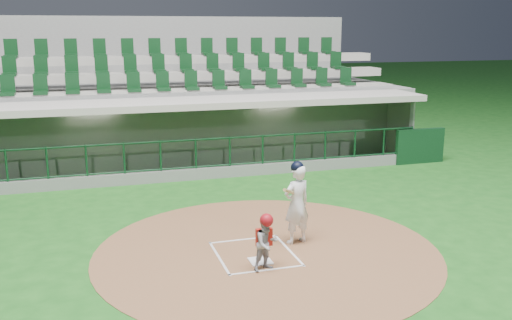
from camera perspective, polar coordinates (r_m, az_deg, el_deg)
The scene contains 8 objects.
ground at distance 12.18m, azimuth -0.55°, elevation -8.91°, with size 120.00×120.00×0.00m, color #164E16.
dirt_circle at distance 12.08m, azimuth 1.10°, elevation -9.07°, with size 7.20×7.20×0.01m, color brown.
home_plate at distance 11.55m, azimuth 0.44°, elevation -10.05°, with size 0.43×0.43×0.02m, color white.
batter_box_chalk at distance 11.90m, azimuth -0.14°, elevation -9.35°, with size 1.55×1.80×0.01m.
dugout_structure at distance 19.30m, azimuth -6.72°, elevation 2.22°, with size 16.40×3.70×3.00m.
seating_deck at distance 22.20m, azimuth -8.52°, elevation 4.79°, with size 17.00×6.72×5.15m.
batter at distance 12.24m, azimuth 4.09°, elevation -4.26°, with size 0.90×0.93×1.82m.
catcher at distance 10.99m, azimuth 1.04°, elevation -8.19°, with size 0.61×0.54×1.13m.
Camera 1 is at (-3.16, -10.84, 4.55)m, focal length 40.00 mm.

